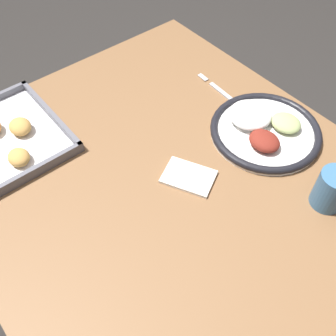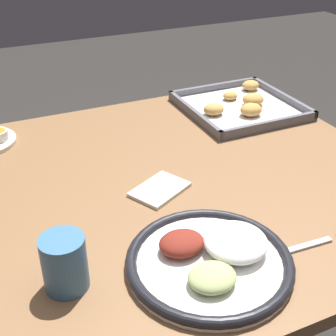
{
  "view_description": "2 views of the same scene",
  "coord_description": "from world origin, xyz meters",
  "px_view_note": "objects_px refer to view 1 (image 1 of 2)",
  "views": [
    {
      "loc": [
        -0.46,
        0.36,
        1.5
      ],
      "look_at": [
        -0.02,
        0.0,
        0.8
      ],
      "focal_mm": 42.0,
      "sensor_mm": 36.0,
      "label": 1
    },
    {
      "loc": [
        -0.38,
        -0.8,
        1.31
      ],
      "look_at": [
        -0.02,
        0.0,
        0.8
      ],
      "focal_mm": 50.0,
      "sensor_mm": 36.0,
      "label": 2
    }
  ],
  "objects_px": {
    "dinner_plate": "(264,129)",
    "fork": "(225,94)",
    "napkin": "(189,177)",
    "drinking_cup": "(332,189)"
  },
  "relations": [
    {
      "from": "drinking_cup",
      "to": "napkin",
      "type": "height_order",
      "value": "drinking_cup"
    },
    {
      "from": "napkin",
      "to": "dinner_plate",
      "type": "bearing_deg",
      "value": -92.76
    },
    {
      "from": "dinner_plate",
      "to": "fork",
      "type": "distance_m",
      "value": 0.17
    },
    {
      "from": "fork",
      "to": "dinner_plate",
      "type": "bearing_deg",
      "value": 173.42
    },
    {
      "from": "fork",
      "to": "drinking_cup",
      "type": "relative_size",
      "value": 2.16
    },
    {
      "from": "dinner_plate",
      "to": "fork",
      "type": "relative_size",
      "value": 1.39
    },
    {
      "from": "dinner_plate",
      "to": "fork",
      "type": "height_order",
      "value": "dinner_plate"
    },
    {
      "from": "drinking_cup",
      "to": "fork",
      "type": "bearing_deg",
      "value": -11.55
    },
    {
      "from": "dinner_plate",
      "to": "napkin",
      "type": "height_order",
      "value": "dinner_plate"
    },
    {
      "from": "drinking_cup",
      "to": "napkin",
      "type": "bearing_deg",
      "value": 38.02
    }
  ]
}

